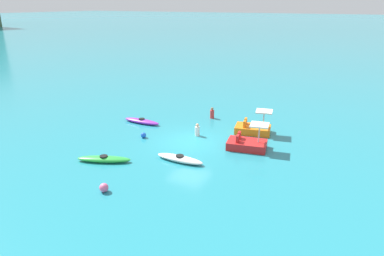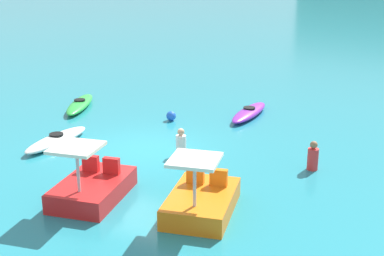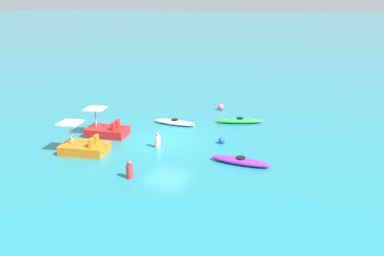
% 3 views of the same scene
% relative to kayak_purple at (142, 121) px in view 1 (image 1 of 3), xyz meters
% --- Properties ---
extents(ground_plane, '(600.00, 600.00, 0.00)m').
position_rel_kayak_purple_xyz_m(ground_plane, '(-1.54, -5.02, -0.16)').
color(ground_plane, teal).
extents(kayak_purple, '(0.83, 3.08, 0.37)m').
position_rel_kayak_purple_xyz_m(kayak_purple, '(0.00, 0.00, 0.00)').
color(kayak_purple, purple).
rests_on(kayak_purple, ground_plane).
extents(kayak_white, '(0.85, 2.96, 0.37)m').
position_rel_kayak_purple_xyz_m(kayak_white, '(-4.37, -6.02, 0.00)').
color(kayak_white, white).
rests_on(kayak_white, ground_plane).
extents(kayak_green, '(1.97, 3.12, 0.37)m').
position_rel_kayak_purple_xyz_m(kayak_green, '(-6.55, -2.24, -0.00)').
color(kayak_green, green).
rests_on(kayak_green, ground_plane).
extents(pedal_boat_red, '(1.99, 2.67, 1.68)m').
position_rel_kayak_purple_xyz_m(pedal_boat_red, '(-0.70, -8.73, 0.17)').
color(pedal_boat_red, red).
rests_on(pedal_boat_red, ground_plane).
extents(pedal_boat_orange, '(2.04, 2.69, 1.68)m').
position_rel_kayak_purple_xyz_m(pedal_boat_orange, '(2.14, -8.08, 0.17)').
color(pedal_boat_orange, orange).
rests_on(pedal_boat_orange, ground_plane).
extents(buoy_pink, '(0.44, 0.44, 0.44)m').
position_rel_kayak_purple_xyz_m(buoy_pink, '(-9.10, -4.62, 0.06)').
color(buoy_pink, pink).
rests_on(buoy_pink, ground_plane).
extents(buoy_blue, '(0.37, 0.37, 0.37)m').
position_rel_kayak_purple_xyz_m(buoy_blue, '(-2.38, -1.94, 0.02)').
color(buoy_blue, blue).
rests_on(buoy_blue, ground_plane).
extents(person_near_shore, '(0.36, 0.36, 0.88)m').
position_rel_kayak_purple_xyz_m(person_near_shore, '(-0.24, -4.92, 0.22)').
color(person_near_shore, silver).
rests_on(person_near_shore, ground_plane).
extents(person_by_kayaks, '(0.38, 0.38, 0.88)m').
position_rel_kayak_purple_xyz_m(person_by_kayaks, '(3.72, -4.10, 0.22)').
color(person_by_kayaks, red).
rests_on(person_by_kayaks, ground_plane).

